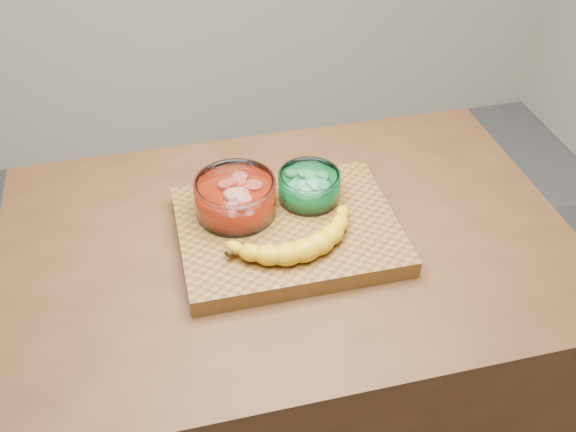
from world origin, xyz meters
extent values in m
cube|color=#523018|center=(0.00, 0.00, 0.45)|extent=(1.20, 0.80, 0.90)
cube|color=brown|center=(0.00, 0.00, 0.92)|extent=(0.45, 0.35, 0.04)
cylinder|color=white|center=(-0.10, 0.06, 0.98)|extent=(0.17, 0.17, 0.08)
cylinder|color=red|center=(-0.10, 0.06, 0.97)|extent=(0.15, 0.15, 0.05)
cylinder|color=#FF6A50|center=(-0.10, 0.06, 1.00)|extent=(0.14, 0.14, 0.02)
cylinder|color=white|center=(0.06, 0.07, 0.97)|extent=(0.13, 0.13, 0.06)
cylinder|color=#148A38|center=(0.06, 0.07, 0.96)|extent=(0.11, 0.11, 0.04)
cylinder|color=#64D57C|center=(0.06, 0.07, 0.99)|extent=(0.11, 0.11, 0.02)
camera|label=1|loc=(-0.23, -0.97, 1.81)|focal=40.00mm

